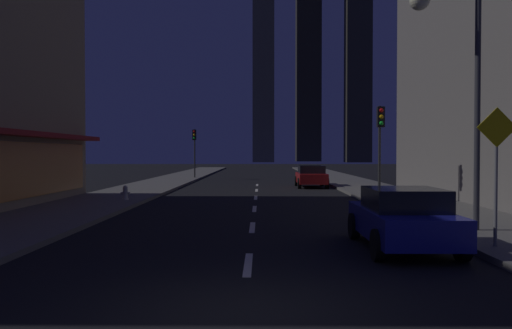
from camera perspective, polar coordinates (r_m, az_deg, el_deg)
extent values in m
cube|color=black|center=(39.29, 0.16, -2.12)|extent=(78.00, 136.00, 0.10)
cube|color=#605E59|center=(39.85, 10.28, -1.91)|extent=(4.00, 76.00, 0.15)
cube|color=#605E59|center=(39.94, -9.94, -1.90)|extent=(4.00, 76.00, 0.15)
cube|color=silver|center=(10.66, -0.88, -10.98)|extent=(0.16, 2.20, 0.01)
cube|color=silver|center=(15.78, -0.41, -6.97)|extent=(0.16, 2.20, 0.01)
cube|color=silver|center=(20.94, -0.17, -4.93)|extent=(0.16, 2.20, 0.01)
cube|color=silver|center=(26.12, -0.03, -3.70)|extent=(0.16, 2.20, 0.01)
cube|color=silver|center=(31.30, 0.06, -2.88)|extent=(0.16, 2.20, 0.01)
cube|color=silver|center=(36.49, 0.13, -2.29)|extent=(0.16, 2.20, 0.01)
cube|color=#5D5946|center=(135.67, 0.82, 15.16)|extent=(5.39, 8.05, 69.71)
cube|color=#323026|center=(146.46, 5.81, 11.88)|extent=(6.77, 5.93, 58.53)
cube|color=#343127|center=(134.54, 11.25, 15.88)|extent=(6.15, 5.18, 72.56)
cube|color=brown|center=(159.23, 11.23, 11.86)|extent=(5.57, 6.18, 63.21)
cube|color=navy|center=(12.73, 15.85, -6.24)|extent=(1.80, 4.20, 0.65)
cube|color=black|center=(12.48, 16.10, -3.80)|extent=(1.64, 2.00, 0.55)
cylinder|color=black|center=(13.93, 10.79, -6.71)|extent=(0.22, 0.68, 0.68)
cylinder|color=black|center=(14.35, 17.77, -6.51)|extent=(0.22, 0.68, 0.68)
cylinder|color=black|center=(11.22, 13.36, -8.66)|extent=(0.22, 0.68, 0.68)
cylinder|color=black|center=(11.73, 21.86, -8.28)|extent=(0.22, 0.68, 0.68)
sphere|color=white|center=(14.58, 11.62, -5.07)|extent=(0.18, 0.18, 0.18)
sphere|color=white|center=(14.83, 15.81, -4.98)|extent=(0.18, 0.18, 0.18)
cube|color=#B21919|center=(34.37, 6.12, -1.50)|extent=(1.80, 4.20, 0.65)
cube|color=black|center=(34.15, 6.15, -0.57)|extent=(1.64, 2.00, 0.55)
cylinder|color=black|center=(35.71, 4.49, -1.83)|extent=(0.22, 0.68, 0.68)
cylinder|color=black|center=(35.87, 7.30, -1.82)|extent=(0.22, 0.68, 0.68)
cylinder|color=black|center=(32.92, 4.83, -2.09)|extent=(0.22, 0.68, 0.68)
cylinder|color=black|center=(33.10, 7.87, -2.08)|extent=(0.22, 0.68, 0.68)
sphere|color=white|center=(36.36, 4.94, -1.26)|extent=(0.18, 0.18, 0.18)
sphere|color=white|center=(36.47, 6.67, -1.26)|extent=(0.18, 0.18, 0.18)
cylinder|color=#B2B2B2|center=(24.13, -14.27, -3.15)|extent=(0.22, 0.22, 0.55)
sphere|color=#B2B2B2|center=(24.11, -14.27, -2.50)|extent=(0.21, 0.21, 0.21)
cylinder|color=#B2B2B2|center=(24.15, -14.27, -3.73)|extent=(0.30, 0.30, 0.06)
cylinder|color=#B2B2B2|center=(24.17, -14.64, -3.08)|extent=(0.10, 0.10, 0.10)
cylinder|color=#B2B2B2|center=(24.09, -13.90, -3.09)|extent=(0.10, 0.10, 0.10)
cylinder|color=#2D2D2D|center=(23.36, 13.51, 1.19)|extent=(0.12, 0.12, 4.20)
cube|color=black|center=(23.22, 13.64, 5.14)|extent=(0.32, 0.24, 0.90)
sphere|color=red|center=(23.11, 13.72, 5.85)|extent=(0.18, 0.18, 0.18)
sphere|color=#F2B20C|center=(23.09, 13.72, 5.16)|extent=(0.18, 0.18, 0.18)
sphere|color=#19D833|center=(23.07, 13.71, 4.47)|extent=(0.18, 0.18, 0.18)
cylinder|color=#2D2D2D|center=(45.05, -6.81, 1.24)|extent=(0.12, 0.12, 4.20)
cube|color=black|center=(44.87, -6.84, 3.28)|extent=(0.32, 0.24, 0.90)
sphere|color=red|center=(44.76, -6.87, 3.64)|extent=(0.18, 0.18, 0.18)
sphere|color=#F2B20C|center=(44.75, -6.87, 3.28)|extent=(0.18, 0.18, 0.18)
sphere|color=#19D833|center=(44.74, -6.87, 2.93)|extent=(0.18, 0.18, 0.18)
cylinder|color=#38383D|center=(15.42, 23.31, 5.38)|extent=(0.16, 0.16, 6.50)
sphere|color=#FCF7CC|center=(15.41, 17.67, 16.95)|extent=(0.56, 0.56, 0.56)
cylinder|color=slate|center=(12.91, 25.01, -2.92)|extent=(0.08, 0.08, 2.40)
cube|color=yellow|center=(12.87, 25.13, 3.74)|extent=(0.91, 0.03, 0.91)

